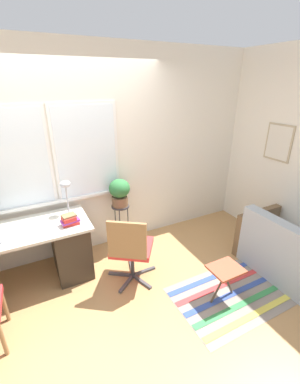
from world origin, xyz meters
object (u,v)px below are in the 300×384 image
object	(u,v)px
book_stack	(70,220)
plant_stand	(121,211)
office_chair_swivel	(131,248)
folding_stool	(225,272)
couch_loveseat	(292,255)
potted_plant	(120,191)
mouse	(0,242)
desk_lamp	(66,190)

from	to	relation	value
book_stack	plant_stand	xyz separation A→B (m)	(0.74, 0.34, -0.22)
office_chair_swivel	folding_stool	distance (m)	1.07
couch_loveseat	potted_plant	distance (m)	2.32
plant_stand	office_chair_swivel	bearing A→B (deg)	-102.70
mouse	potted_plant	world-z (taller)	potted_plant
mouse	plant_stand	world-z (taller)	mouse
office_chair_swivel	couch_loveseat	bearing A→B (deg)	-168.45
office_chair_swivel	potted_plant	distance (m)	0.85
desk_lamp	potted_plant	world-z (taller)	desk_lamp
mouse	book_stack	distance (m)	0.71
book_stack	mouse	bearing A→B (deg)	-176.06
book_stack	potted_plant	world-z (taller)	potted_plant
couch_loveseat	plant_stand	world-z (taller)	couch_loveseat
book_stack	couch_loveseat	bearing A→B (deg)	-26.44
desk_lamp	couch_loveseat	bearing A→B (deg)	-32.21
folding_stool	couch_loveseat	bearing A→B (deg)	-3.88
potted_plant	plant_stand	bearing A→B (deg)	-90.00
desk_lamp	book_stack	xyz separation A→B (m)	(-0.04, -0.29, -0.25)
mouse	book_stack	bearing A→B (deg)	3.94
plant_stand	book_stack	bearing A→B (deg)	-155.44
desk_lamp	plant_stand	size ratio (longest dim) A/B	0.65
couch_loveseat	potted_plant	bearing A→B (deg)	47.24
book_stack	potted_plant	xyz separation A→B (m)	(0.74, 0.34, 0.08)
couch_loveseat	folding_stool	bearing A→B (deg)	86.12
mouse	folding_stool	xyz separation A→B (m)	(2.07, -1.07, -0.38)
office_chair_swivel	couch_loveseat	world-z (taller)	office_chair_swivel
couch_loveseat	plant_stand	bearing A→B (deg)	47.24
plant_stand	potted_plant	xyz separation A→B (m)	(0.00, 0.00, 0.30)
desk_lamp	book_stack	bearing A→B (deg)	-98.28
couch_loveseat	plant_stand	xyz separation A→B (m)	(-1.64, 1.52, 0.30)
book_stack	folding_stool	distance (m)	1.81
book_stack	office_chair_swivel	bearing A→B (deg)	-35.19
desk_lamp	folding_stool	bearing A→B (deg)	-46.72
mouse	office_chair_swivel	bearing A→B (deg)	-15.45
desk_lamp	potted_plant	xyz separation A→B (m)	(0.69, 0.05, -0.17)
desk_lamp	folding_stool	distance (m)	2.04
office_chair_swivel	potted_plant	size ratio (longest dim) A/B	2.37
plant_stand	potted_plant	size ratio (longest dim) A/B	1.73
couch_loveseat	mouse	bearing A→B (deg)	69.83
mouse	folding_stool	world-z (taller)	mouse
desk_lamp	office_chair_swivel	xyz separation A→B (m)	(0.53, -0.69, -0.56)
mouse	book_stack	size ratio (longest dim) A/B	0.30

